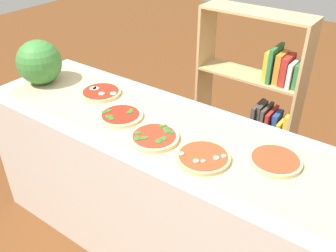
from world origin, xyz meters
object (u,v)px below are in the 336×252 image
watermelon (39,62)px  bookshelf (258,111)px  pizza_mozzarella_0 (101,92)px  pizza_mushroom_3 (203,157)px  pizza_spinach_2 (154,137)px  pizza_plain_4 (275,160)px  pizza_spinach_1 (121,115)px

watermelon → bookshelf: bookshelf is taller
pizza_mozzarella_0 → bookshelf: bookshelf is taller
pizza_mushroom_3 → bookshelf: (-0.15, 1.09, -0.31)m
pizza_mushroom_3 → watermelon: watermelon is taller
pizza_spinach_2 → pizza_plain_4: pizza_spinach_2 is taller
pizza_spinach_2 → watermelon: 1.05m
bookshelf → pizza_mushroom_3: bearing=-82.2°
watermelon → bookshelf: (1.18, 0.99, -0.45)m
pizza_mozzarella_0 → pizza_mushroom_3: bearing=-13.0°
pizza_spinach_2 → pizza_plain_4: (0.59, 0.18, -0.00)m
pizza_mushroom_3 → watermelon: 1.34m
bookshelf → watermelon: bearing=-140.1°
pizza_spinach_1 → pizza_plain_4: bearing=7.3°
pizza_spinach_2 → watermelon: watermelon is taller
pizza_spinach_1 → pizza_mushroom_3: 0.59m
pizza_spinach_1 → bookshelf: bearing=66.8°
pizza_spinach_2 → bookshelf: bearing=82.4°
pizza_mozzarella_0 → bookshelf: size_ratio=0.19×
pizza_mushroom_3 → watermelon: bearing=175.5°
pizza_spinach_1 → bookshelf: size_ratio=0.19×
pizza_spinach_2 → pizza_mushroom_3: 0.29m
pizza_spinach_2 → pizza_plain_4: bearing=17.0°
pizza_plain_4 → pizza_spinach_2: bearing=-163.0°
pizza_mozzarella_0 → watermelon: (-0.45, -0.10, 0.13)m
pizza_spinach_1 → bookshelf: bookshelf is taller
pizza_spinach_1 → pizza_spinach_2: size_ratio=0.99×
pizza_spinach_1 → pizza_plain_4: (0.88, 0.11, 0.00)m
pizza_mozzarella_0 → watermelon: 0.48m
pizza_spinach_2 → bookshelf: bookshelf is taller
pizza_spinach_2 → watermelon: size_ratio=0.89×
bookshelf → pizza_mozzarella_0: bearing=-129.6°
pizza_mushroom_3 → pizza_plain_4: pizza_mushroom_3 is taller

